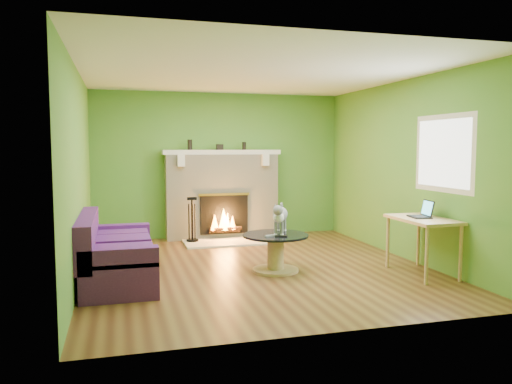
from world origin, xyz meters
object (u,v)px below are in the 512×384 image
(sofa, at_px, (114,256))
(desk, at_px, (423,225))
(cat, at_px, (280,218))
(coffee_table, at_px, (276,250))

(sofa, height_order, desk, sofa)
(desk, bearing_deg, cat, 157.50)
(sofa, bearing_deg, coffee_table, -1.19)
(coffee_table, distance_m, cat, 0.43)
(cat, bearing_deg, coffee_table, -123.36)
(sofa, xyz_separation_m, cat, (2.12, 0.01, 0.38))
(desk, height_order, cat, cat)
(sofa, relative_size, coffee_table, 2.11)
(sofa, height_order, cat, cat)
(desk, xyz_separation_m, cat, (-1.69, 0.70, 0.06))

